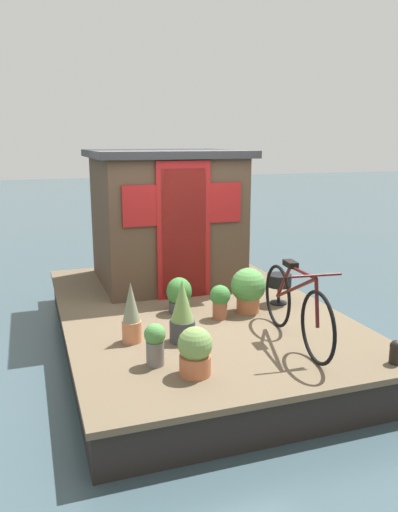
{
  "coord_description": "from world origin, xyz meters",
  "views": [
    {
      "loc": [
        -5.75,
        1.9,
        2.51
      ],
      "look_at": [
        -0.2,
        0.0,
        1.17
      ],
      "focal_mm": 35.4,
      "sensor_mm": 36.0,
      "label": 1
    }
  ],
  "objects_px": {
    "houseboat_cabin": "(165,216)",
    "potted_plant_rosemary": "(155,343)",
    "bicycle": "(296,307)",
    "mooring_bollard": "(396,351)",
    "potted_plant_sage": "(220,300)",
    "potted_plant_geranium": "(182,312)",
    "charcoal_grill": "(279,282)",
    "potted_plant_thyme": "(195,351)",
    "potted_plant_basil": "(248,288)",
    "potted_plant_fern": "(179,295)"
  },
  "relations": [
    {
      "from": "potted_plant_fern",
      "to": "houseboat_cabin",
      "type": "bearing_deg",
      "value": -9.08
    },
    {
      "from": "bicycle",
      "to": "potted_plant_basil",
      "type": "relative_size",
      "value": 3.09
    },
    {
      "from": "houseboat_cabin",
      "to": "potted_plant_thyme",
      "type": "xyz_separation_m",
      "value": [
        -3.13,
        0.58,
        -0.74
      ]
    },
    {
      "from": "bicycle",
      "to": "potted_plant_thyme",
      "type": "distance_m",
      "value": 1.27
    },
    {
      "from": "potted_plant_geranium",
      "to": "charcoal_grill",
      "type": "distance_m",
      "value": 1.73
    },
    {
      "from": "charcoal_grill",
      "to": "potted_plant_sage",
      "type": "bearing_deg",
      "value": 106.62
    },
    {
      "from": "charcoal_grill",
      "to": "mooring_bollard",
      "type": "height_order",
      "value": "charcoal_grill"
    },
    {
      "from": "bicycle",
      "to": "potted_plant_sage",
      "type": "bearing_deg",
      "value": 26.66
    },
    {
      "from": "bicycle",
      "to": "potted_plant_sage",
      "type": "xyz_separation_m",
      "value": [
        0.93,
        0.47,
        -0.16
      ]
    },
    {
      "from": "potted_plant_rosemary",
      "to": "mooring_bollard",
      "type": "relative_size",
      "value": 1.76
    },
    {
      "from": "potted_plant_thyme",
      "to": "mooring_bollard",
      "type": "xyz_separation_m",
      "value": [
        -0.39,
        -1.85,
        -0.1
      ]
    },
    {
      "from": "houseboat_cabin",
      "to": "mooring_bollard",
      "type": "xyz_separation_m",
      "value": [
        -3.52,
        -1.27,
        -0.85
      ]
    },
    {
      "from": "bicycle",
      "to": "potted_plant_geranium",
      "type": "relative_size",
      "value": 2.56
    },
    {
      "from": "houseboat_cabin",
      "to": "bicycle",
      "type": "bearing_deg",
      "value": -167.28
    },
    {
      "from": "bicycle",
      "to": "potted_plant_rosemary",
      "type": "xyz_separation_m",
      "value": [
        -0.05,
        1.5,
        -0.17
      ]
    },
    {
      "from": "potted_plant_basil",
      "to": "houseboat_cabin",
      "type": "bearing_deg",
      "value": 18.05
    },
    {
      "from": "houseboat_cabin",
      "to": "potted_plant_basil",
      "type": "distance_m",
      "value": 1.94
    },
    {
      "from": "houseboat_cabin",
      "to": "potted_plant_basil",
      "type": "xyz_separation_m",
      "value": [
        -1.73,
        -0.56,
        -0.67
      ]
    },
    {
      "from": "potted_plant_basil",
      "to": "potted_plant_fern",
      "type": "relative_size",
      "value": 1.25
    },
    {
      "from": "bicycle",
      "to": "houseboat_cabin",
      "type": "bearing_deg",
      "value": 12.72
    },
    {
      "from": "potted_plant_thyme",
      "to": "potted_plant_basil",
      "type": "relative_size",
      "value": 0.81
    },
    {
      "from": "houseboat_cabin",
      "to": "bicycle",
      "type": "height_order",
      "value": "houseboat_cabin"
    },
    {
      "from": "potted_plant_fern",
      "to": "charcoal_grill",
      "type": "height_order",
      "value": "potted_plant_fern"
    },
    {
      "from": "houseboat_cabin",
      "to": "potted_plant_fern",
      "type": "bearing_deg",
      "value": 170.92
    },
    {
      "from": "bicycle",
      "to": "mooring_bollard",
      "type": "xyz_separation_m",
      "value": [
        -0.75,
        -0.65,
        -0.27
      ]
    },
    {
      "from": "potted_plant_rosemary",
      "to": "potted_plant_sage",
      "type": "xyz_separation_m",
      "value": [
        0.98,
        -1.03,
        0.01
      ]
    },
    {
      "from": "potted_plant_geranium",
      "to": "charcoal_grill",
      "type": "xyz_separation_m",
      "value": [
        0.79,
        -1.53,
        -0.03
      ]
    },
    {
      "from": "bicycle",
      "to": "potted_plant_fern",
      "type": "distance_m",
      "value": 1.56
    },
    {
      "from": "potted_plant_basil",
      "to": "potted_plant_fern",
      "type": "height_order",
      "value": "potted_plant_basil"
    },
    {
      "from": "potted_plant_sage",
      "to": "potted_plant_fern",
      "type": "distance_m",
      "value": 0.53
    },
    {
      "from": "potted_plant_thyme",
      "to": "mooring_bollard",
      "type": "height_order",
      "value": "potted_plant_thyme"
    },
    {
      "from": "potted_plant_geranium",
      "to": "mooring_bollard",
      "type": "height_order",
      "value": "potted_plant_geranium"
    },
    {
      "from": "potted_plant_sage",
      "to": "potted_plant_fern",
      "type": "xyz_separation_m",
      "value": [
        0.36,
        0.39,
        -0.0
      ]
    },
    {
      "from": "potted_plant_basil",
      "to": "potted_plant_geranium",
      "type": "bearing_deg",
      "value": 121.3
    },
    {
      "from": "potted_plant_fern",
      "to": "charcoal_grill",
      "type": "bearing_deg",
      "value": -93.78
    },
    {
      "from": "houseboat_cabin",
      "to": "potted_plant_rosemary",
      "type": "relative_size",
      "value": 5.22
    },
    {
      "from": "potted_plant_rosemary",
      "to": "potted_plant_thyme",
      "type": "distance_m",
      "value": 0.42
    },
    {
      "from": "potted_plant_fern",
      "to": "potted_plant_basil",
      "type": "bearing_deg",
      "value": -107.7
    },
    {
      "from": "mooring_bollard",
      "to": "potted_plant_thyme",
      "type": "bearing_deg",
      "value": 78.09
    },
    {
      "from": "potted_plant_geranium",
      "to": "bicycle",
      "type": "bearing_deg",
      "value": -110.69
    },
    {
      "from": "potted_plant_basil",
      "to": "charcoal_grill",
      "type": "height_order",
      "value": "potted_plant_basil"
    },
    {
      "from": "mooring_bollard",
      "to": "bicycle",
      "type": "bearing_deg",
      "value": 40.65
    },
    {
      "from": "potted_plant_geranium",
      "to": "mooring_bollard",
      "type": "distance_m",
      "value": 2.1
    },
    {
      "from": "bicycle",
      "to": "potted_plant_geranium",
      "type": "bearing_deg",
      "value": 69.31
    },
    {
      "from": "potted_plant_rosemary",
      "to": "potted_plant_geranium",
      "type": "bearing_deg",
      "value": -41.28
    },
    {
      "from": "houseboat_cabin",
      "to": "potted_plant_basil",
      "type": "relative_size",
      "value": 3.83
    },
    {
      "from": "potted_plant_thyme",
      "to": "potted_plant_fern",
      "type": "distance_m",
      "value": 1.69
    },
    {
      "from": "houseboat_cabin",
      "to": "potted_plant_sage",
      "type": "distance_m",
      "value": 1.98
    },
    {
      "from": "potted_plant_thyme",
      "to": "potted_plant_rosemary",
      "type": "bearing_deg",
      "value": 43.0
    },
    {
      "from": "potted_plant_thyme",
      "to": "potted_plant_geranium",
      "type": "height_order",
      "value": "potted_plant_geranium"
    }
  ]
}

